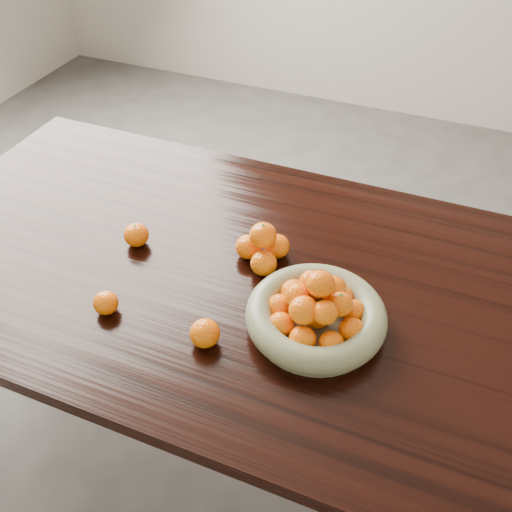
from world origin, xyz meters
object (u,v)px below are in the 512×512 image
at_px(orange_pyramid, 263,248).
at_px(loose_orange_0, 136,235).
at_px(fruit_bowl, 316,313).
at_px(dining_table, 260,300).

distance_m(orange_pyramid, loose_orange_0, 0.34).
relative_size(fruit_bowl, loose_orange_0, 4.79).
height_order(dining_table, loose_orange_0, loose_orange_0).
bearing_deg(dining_table, fruit_bowl, -31.74).
relative_size(dining_table, fruit_bowl, 6.23).
xyz_separation_m(fruit_bowl, loose_orange_0, (-0.53, 0.10, -0.01)).
distance_m(dining_table, orange_pyramid, 0.15).
height_order(fruit_bowl, loose_orange_0, fruit_bowl).
height_order(dining_table, orange_pyramid, orange_pyramid).
bearing_deg(orange_pyramid, dining_table, -75.85).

